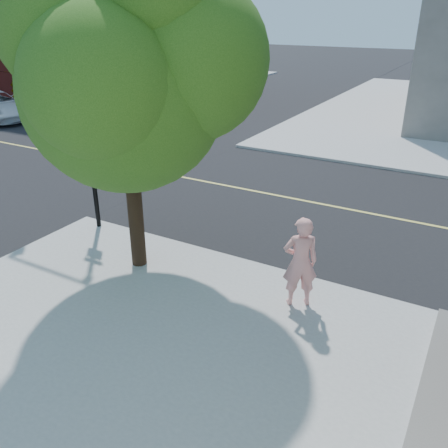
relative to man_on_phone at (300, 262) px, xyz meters
The scene contains 6 objects.
ground 6.07m from the man_on_phone, 169.25° to the left, with size 140.00×140.00×0.00m, color black.
road_ew 8.19m from the man_on_phone, 136.27° to the left, with size 140.00×9.00×0.01m, color black.
sidewalk_nw 36.68m from the man_on_phone, 141.93° to the left, with size 26.00×25.00×0.12m, color #ACACAC.
man_on_phone is the anchor object (origin of this frame).
street_tree 5.10m from the man_on_phone, behind, with size 5.19×4.71×6.88m.
signal_pole 8.52m from the man_on_phone, behind, with size 3.68×0.42×4.15m.
Camera 1 is at (8.55, -8.83, 5.54)m, focal length 37.91 mm.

